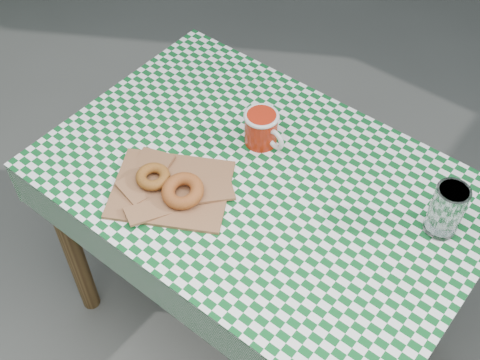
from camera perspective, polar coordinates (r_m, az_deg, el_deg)
name	(u,v)px	position (r m, az deg, el deg)	size (l,w,h in m)	color
ground	(271,282)	(2.33, 2.85, -9.37)	(60.00, 60.00, 0.00)	#4C4C48
table	(258,260)	(1.93, 1.65, -7.41)	(1.13, 0.75, 0.75)	#53351C
tablecloth	(261,181)	(1.62, 1.94, -0.08)	(1.15, 0.77, 0.01)	#0C4E1E
paper_bag	(171,189)	(1.60, -6.38, -0.79)	(0.30, 0.24, 0.02)	#9A6343
bagel_front	(153,177)	(1.60, -8.02, 0.31)	(0.09, 0.09, 0.03)	#915F1E
bagel_back	(183,191)	(1.56, -5.30, -1.00)	(0.11, 0.11, 0.03)	#974D1F
coffee_mug	(261,128)	(1.68, 1.95, 4.78)	(0.18, 0.18, 0.10)	#9F1C0A
drinking_glass	(446,210)	(1.54, 18.48, -2.64)	(0.08, 0.08, 0.15)	silver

